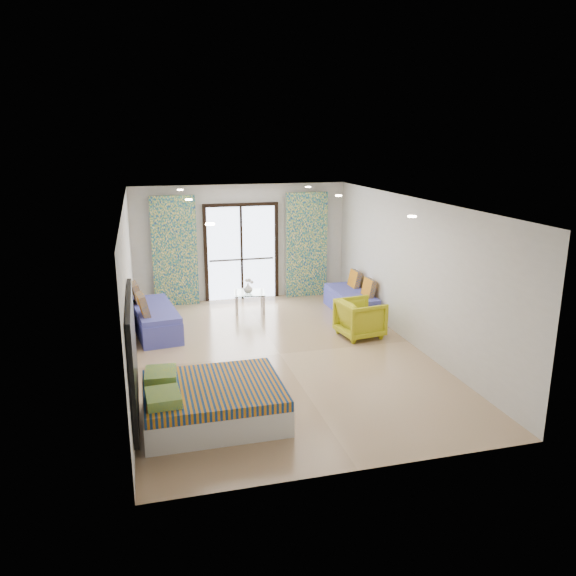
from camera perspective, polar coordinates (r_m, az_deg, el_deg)
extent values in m
cube|color=black|center=(13.06, -4.84, 8.44)|extent=(1.76, 0.08, 0.08)
cube|color=black|center=(13.12, -8.35, 3.32)|extent=(0.08, 0.08, 2.20)
cube|color=black|center=(13.41, -1.19, 3.72)|extent=(0.08, 0.08, 2.20)
cube|color=black|center=(13.24, -4.73, 3.53)|extent=(0.05, 0.06, 2.20)
cube|color=#595451|center=(13.29, -4.74, 2.91)|extent=(1.52, 0.03, 0.04)
cube|color=white|center=(12.90, -11.44, 3.66)|extent=(1.00, 0.10, 2.50)
cube|color=white|center=(13.43, 1.90, 4.39)|extent=(1.00, 0.10, 2.50)
cylinder|color=#FFE0B2|center=(7.20, -7.92, 6.45)|extent=(0.12, 0.12, 0.02)
cylinder|color=#FFE0B2|center=(8.03, 12.48, 7.12)|extent=(0.12, 0.12, 0.02)
cylinder|color=#FFE0B2|center=(10.16, -10.05, 8.83)|extent=(0.12, 0.12, 0.02)
cylinder|color=#FFE0B2|center=(10.76, 5.16, 9.33)|extent=(0.12, 0.12, 0.02)
cylinder|color=#FFE0B2|center=(12.15, -10.90, 9.77)|extent=(0.12, 0.12, 0.02)
cylinder|color=#FFE0B2|center=(12.66, 2.04, 10.22)|extent=(0.12, 0.12, 0.02)
cube|color=black|center=(7.47, -15.51, -6.55)|extent=(0.06, 2.10, 1.50)
cube|color=silver|center=(8.64, -15.55, -3.58)|extent=(0.02, 0.10, 0.10)
cube|color=silver|center=(7.86, -7.53, -11.90)|extent=(1.86, 1.49, 0.37)
cube|color=navy|center=(7.74, -7.59, -10.21)|extent=(1.84, 1.52, 0.14)
cube|color=#196C73|center=(7.33, -12.56, -10.81)|extent=(0.45, 0.53, 0.13)
cube|color=#196C73|center=(7.97, -12.80, -8.64)|extent=(0.45, 0.54, 0.13)
cube|color=#494CAF|center=(11.37, -13.34, -3.41)|extent=(0.98, 1.98, 0.42)
cube|color=#494CAF|center=(11.29, -13.42, -2.14)|extent=(0.96, 1.94, 0.11)
cube|color=navy|center=(10.76, -14.50, -1.69)|extent=(0.27, 0.50, 0.44)
cube|color=navy|center=(11.61, -15.13, -0.52)|extent=(0.27, 0.50, 0.44)
cube|color=#494CAF|center=(12.40, 6.39, -1.64)|extent=(0.69, 1.73, 0.38)
cube|color=#494CAF|center=(12.33, 6.43, -0.58)|extent=(0.68, 1.69, 0.10)
cube|color=navy|center=(12.01, 8.22, 0.02)|extent=(0.20, 0.43, 0.40)
cube|color=navy|center=(12.72, 6.79, 0.92)|extent=(0.20, 0.43, 0.40)
cylinder|color=silver|center=(12.14, -5.20, -1.85)|extent=(0.06, 0.06, 0.43)
cylinder|color=silver|center=(12.17, -2.47, -1.76)|extent=(0.06, 0.06, 0.43)
cylinder|color=silver|center=(12.70, -5.30, -1.10)|extent=(0.06, 0.06, 0.43)
cylinder|color=silver|center=(12.73, -2.69, -1.01)|extent=(0.06, 0.06, 0.43)
cube|color=#8CA59E|center=(12.37, -3.94, -0.47)|extent=(0.75, 0.75, 0.02)
sphere|color=white|center=(12.31, -3.71, 0.60)|extent=(0.08, 0.08, 0.08)
sphere|color=white|center=(12.36, -3.97, 0.75)|extent=(0.08, 0.08, 0.08)
sphere|color=white|center=(12.30, -4.21, 0.78)|extent=(0.08, 0.08, 0.08)
sphere|color=white|center=(12.24, -3.95, 0.82)|extent=(0.08, 0.08, 0.08)
imported|color=white|center=(12.29, -4.08, -0.03)|extent=(0.21, 0.22, 0.20)
imported|color=#B1B116|center=(10.89, 7.36, -2.89)|extent=(0.83, 0.87, 0.80)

